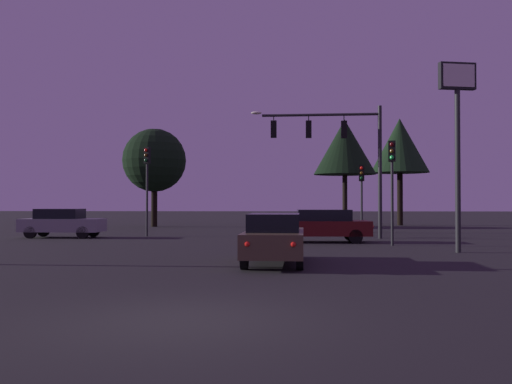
{
  "coord_description": "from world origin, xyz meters",
  "views": [
    {
      "loc": [
        1.61,
        -8.8,
        1.86
      ],
      "look_at": [
        0.23,
        19.97,
        2.39
      ],
      "focal_mm": 39.39,
      "sensor_mm": 36.0,
      "label": 1
    }
  ],
  "objects_px": {
    "car_crossing_left": "(321,225)",
    "traffic_signal_mast_arm": "(338,143)",
    "tree_behind_sign": "(400,146)",
    "tree_left_far": "(154,161)",
    "store_sign_illuminated": "(457,113)",
    "tree_center_horizon": "(345,147)",
    "traffic_light_median": "(362,185)",
    "traffic_light_corner_right": "(392,171)",
    "car_nearside_lane": "(275,238)",
    "car_crossing_right": "(62,223)",
    "traffic_light_corner_left": "(147,174)"
  },
  "relations": [
    {
      "from": "car_crossing_left",
      "to": "traffic_signal_mast_arm",
      "type": "bearing_deg",
      "value": 70.22
    },
    {
      "from": "tree_behind_sign",
      "to": "tree_left_far",
      "type": "distance_m",
      "value": 19.65
    },
    {
      "from": "store_sign_illuminated",
      "to": "tree_left_far",
      "type": "height_order",
      "value": "tree_left_far"
    },
    {
      "from": "tree_center_horizon",
      "to": "traffic_light_median",
      "type": "bearing_deg",
      "value": -78.48
    },
    {
      "from": "traffic_light_corner_right",
      "to": "traffic_light_median",
      "type": "distance_m",
      "value": 7.3
    },
    {
      "from": "car_crossing_left",
      "to": "tree_left_far",
      "type": "distance_m",
      "value": 20.29
    },
    {
      "from": "traffic_light_median",
      "to": "tree_left_far",
      "type": "relative_size",
      "value": 0.53
    },
    {
      "from": "car_nearside_lane",
      "to": "car_crossing_left",
      "type": "height_order",
      "value": "same"
    },
    {
      "from": "store_sign_illuminated",
      "to": "tree_behind_sign",
      "type": "xyz_separation_m",
      "value": [
        2.99,
        24.79,
        1.27
      ]
    },
    {
      "from": "tree_center_horizon",
      "to": "car_nearside_lane",
      "type": "bearing_deg",
      "value": -102.91
    },
    {
      "from": "traffic_light_corner_right",
      "to": "car_nearside_lane",
      "type": "relative_size",
      "value": 0.96
    },
    {
      "from": "car_crossing_left",
      "to": "tree_left_far",
      "type": "height_order",
      "value": "tree_left_far"
    },
    {
      "from": "traffic_light_corner_right",
      "to": "car_crossing_right",
      "type": "xyz_separation_m",
      "value": [
        -16.31,
        4.65,
        -2.39
      ]
    },
    {
      "from": "traffic_light_corner_left",
      "to": "car_crossing_left",
      "type": "height_order",
      "value": "traffic_light_corner_left"
    },
    {
      "from": "traffic_light_median",
      "to": "traffic_light_corner_left",
      "type": "bearing_deg",
      "value": -173.93
    },
    {
      "from": "traffic_light_corner_right",
      "to": "tree_behind_sign",
      "type": "relative_size",
      "value": 0.52
    },
    {
      "from": "traffic_signal_mast_arm",
      "to": "tree_left_far",
      "type": "relative_size",
      "value": 0.91
    },
    {
      "from": "traffic_light_median",
      "to": "car_nearside_lane",
      "type": "bearing_deg",
      "value": -107.59
    },
    {
      "from": "traffic_light_median",
      "to": "car_crossing_right",
      "type": "relative_size",
      "value": 0.92
    },
    {
      "from": "car_nearside_lane",
      "to": "tree_center_horizon",
      "type": "xyz_separation_m",
      "value": [
        4.05,
        17.65,
        4.45
      ]
    },
    {
      "from": "traffic_light_corner_left",
      "to": "tree_left_far",
      "type": "relative_size",
      "value": 0.65
    },
    {
      "from": "traffic_light_corner_left",
      "to": "traffic_light_corner_right",
      "type": "relative_size",
      "value": 1.08
    },
    {
      "from": "traffic_light_median",
      "to": "car_crossing_right",
      "type": "distance_m",
      "value": 16.37
    },
    {
      "from": "tree_center_horizon",
      "to": "car_crossing_right",
      "type": "bearing_deg",
      "value": -159.99
    },
    {
      "from": "store_sign_illuminated",
      "to": "tree_center_horizon",
      "type": "height_order",
      "value": "store_sign_illuminated"
    },
    {
      "from": "car_crossing_right",
      "to": "tree_center_horizon",
      "type": "distance_m",
      "value": 17.0
    },
    {
      "from": "traffic_light_corner_right",
      "to": "tree_left_far",
      "type": "relative_size",
      "value": 0.6
    },
    {
      "from": "traffic_light_corner_right",
      "to": "tree_behind_sign",
      "type": "bearing_deg",
      "value": 77.5
    },
    {
      "from": "tree_behind_sign",
      "to": "car_crossing_right",
      "type": "bearing_deg",
      "value": -141.27
    },
    {
      "from": "car_crossing_left",
      "to": "traffic_light_corner_left",
      "type": "bearing_deg",
      "value": 156.05
    },
    {
      "from": "car_crossing_left",
      "to": "car_crossing_right",
      "type": "relative_size",
      "value": 1.08
    },
    {
      "from": "car_nearside_lane",
      "to": "car_crossing_left",
      "type": "distance_m",
      "value": 9.53
    },
    {
      "from": "traffic_light_corner_left",
      "to": "car_crossing_left",
      "type": "xyz_separation_m",
      "value": [
        9.24,
        -4.1,
        -2.63
      ]
    },
    {
      "from": "traffic_light_corner_left",
      "to": "car_crossing_right",
      "type": "height_order",
      "value": "traffic_light_corner_left"
    },
    {
      "from": "traffic_light_median",
      "to": "store_sign_illuminated",
      "type": "distance_m",
      "value": 10.97
    },
    {
      "from": "car_nearside_lane",
      "to": "car_crossing_left",
      "type": "relative_size",
      "value": 1.01
    },
    {
      "from": "car_nearside_lane",
      "to": "tree_center_horizon",
      "type": "distance_m",
      "value": 18.65
    },
    {
      "from": "car_crossing_left",
      "to": "traffic_light_median",
      "type": "bearing_deg",
      "value": 64.05
    },
    {
      "from": "tree_left_far",
      "to": "store_sign_illuminated",
      "type": "bearing_deg",
      "value": -52.5
    },
    {
      "from": "traffic_light_corner_right",
      "to": "traffic_signal_mast_arm",
      "type": "bearing_deg",
      "value": 110.87
    },
    {
      "from": "car_nearside_lane",
      "to": "traffic_light_median",
      "type": "bearing_deg",
      "value": 72.41
    },
    {
      "from": "traffic_light_corner_right",
      "to": "tree_left_far",
      "type": "distance_m",
      "value": 23.19
    },
    {
      "from": "traffic_light_median",
      "to": "car_crossing_left",
      "type": "bearing_deg",
      "value": -115.95
    },
    {
      "from": "car_crossing_right",
      "to": "tree_left_far",
      "type": "height_order",
      "value": "tree_left_far"
    },
    {
      "from": "traffic_light_corner_right",
      "to": "traffic_light_median",
      "type": "bearing_deg",
      "value": 92.26
    },
    {
      "from": "traffic_signal_mast_arm",
      "to": "car_crossing_left",
      "type": "bearing_deg",
      "value": -109.78
    },
    {
      "from": "tree_center_horizon",
      "to": "traffic_light_corner_left",
      "type": "bearing_deg",
      "value": -159.35
    },
    {
      "from": "car_crossing_right",
      "to": "traffic_signal_mast_arm",
      "type": "bearing_deg",
      "value": 0.78
    },
    {
      "from": "traffic_signal_mast_arm",
      "to": "tree_behind_sign",
      "type": "relative_size",
      "value": 0.79
    },
    {
      "from": "car_crossing_right",
      "to": "tree_left_far",
      "type": "bearing_deg",
      "value": 82.28
    }
  ]
}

